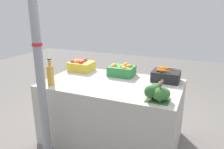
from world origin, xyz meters
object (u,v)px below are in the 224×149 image
at_px(apple_crate, 81,65).
at_px(broccoli_pile, 158,93).
at_px(juice_bottle_amber, 50,74).
at_px(sparrow_bird, 161,83).
at_px(support_pole, 38,56).
at_px(orange_crate, 122,70).
at_px(carrot_crate, 166,76).
at_px(juice_bottle_golden, 42,73).

xyz_separation_m(apple_crate, broccoli_pile, (1.21, -0.61, -0.00)).
relative_size(juice_bottle_amber, sparrow_bird, 2.31).
distance_m(support_pole, orange_crate, 1.14).
height_order(orange_crate, juice_bottle_amber, juice_bottle_amber).
height_order(support_pole, orange_crate, support_pole).
relative_size(orange_crate, sparrow_bird, 2.39).
bearing_deg(support_pole, carrot_crate, 43.09).
relative_size(apple_crate, sparrow_bird, 2.39).
relative_size(support_pole, juice_bottle_golden, 7.76).
distance_m(apple_crate, sparrow_bird, 1.38).
bearing_deg(carrot_crate, orange_crate, -179.52).
xyz_separation_m(carrot_crate, juice_bottle_amber, (-1.19, -0.65, 0.06)).
height_order(support_pole, juice_bottle_amber, support_pole).
relative_size(support_pole, broccoli_pile, 9.82).
relative_size(apple_crate, broccoli_pile, 1.35).
height_order(broccoli_pile, sparrow_bird, sparrow_bird).
distance_m(apple_crate, broccoli_pile, 1.36).
height_order(carrot_crate, juice_bottle_amber, juice_bottle_amber).
bearing_deg(orange_crate, juice_bottle_golden, -138.99).
bearing_deg(broccoli_pile, juice_bottle_golden, -178.36).
height_order(juice_bottle_golden, sparrow_bird, juice_bottle_golden).
bearing_deg(broccoli_pile, apple_crate, 153.25).
xyz_separation_m(juice_bottle_amber, sparrow_bird, (1.24, 0.03, 0.05)).
relative_size(orange_crate, juice_bottle_amber, 1.03).
distance_m(carrot_crate, broccoli_pile, 0.62).
relative_size(juice_bottle_golden, juice_bottle_amber, 0.97).
relative_size(carrot_crate, juice_bottle_amber, 1.03).
distance_m(support_pole, apple_crate, 1.04).
distance_m(support_pole, juice_bottle_golden, 0.51).
bearing_deg(juice_bottle_amber, apple_crate, 89.37).
bearing_deg(orange_crate, apple_crate, 179.94).
bearing_deg(support_pole, sparrow_bird, 18.01).
distance_m(orange_crate, carrot_crate, 0.56).
height_order(orange_crate, sparrow_bird, sparrow_bird).
xyz_separation_m(apple_crate, orange_crate, (0.62, -0.00, 0.00)).
distance_m(support_pole, juice_bottle_amber, 0.45).
distance_m(orange_crate, broccoli_pile, 0.85).
height_order(broccoli_pile, juice_bottle_golden, juice_bottle_golden).
xyz_separation_m(broccoli_pile, juice_bottle_golden, (-1.34, -0.04, 0.05)).
height_order(support_pole, juice_bottle_golden, support_pole).
xyz_separation_m(orange_crate, broccoli_pile, (0.59, -0.61, -0.00)).
xyz_separation_m(juice_bottle_golden, sparrow_bird, (1.36, 0.03, 0.05)).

